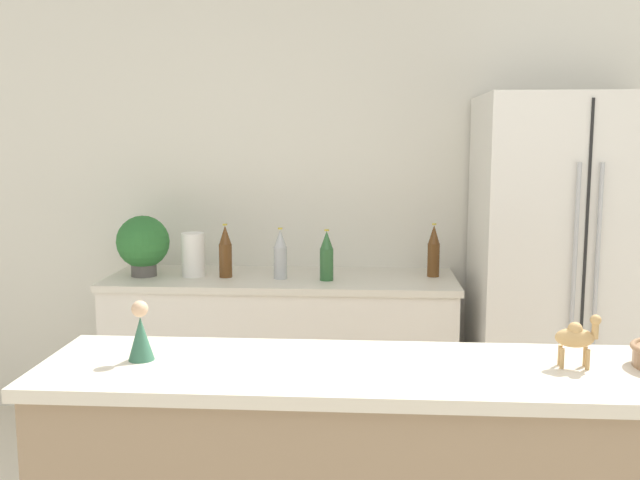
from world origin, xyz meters
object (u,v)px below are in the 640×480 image
object	(u,v)px
paper_towel_roll	(193,255)
camel_figurine	(577,337)
wise_man_figurine_blue	(141,335)
potted_plant	(143,243)
refrigerator	(562,277)
back_bottle_0	(225,252)
back_bottle_1	(434,251)
back_bottle_2	(280,254)
back_bottle_3	(327,256)

from	to	relation	value
paper_towel_roll	camel_figurine	xyz separation A→B (m)	(1.47, -1.83, 0.10)
paper_towel_roll	wise_man_figurine_blue	bearing A→B (deg)	-80.34
potted_plant	camel_figurine	xyz separation A→B (m)	(1.73, -1.82, 0.04)
refrigerator	potted_plant	size ratio (longest dim) A/B	5.64
wise_man_figurine_blue	paper_towel_roll	bearing A→B (deg)	99.66
potted_plant	wise_man_figurine_blue	world-z (taller)	potted_plant
potted_plant	paper_towel_roll	world-z (taller)	potted_plant
refrigerator	wise_man_figurine_blue	xyz separation A→B (m)	(-1.60, -1.80, 0.17)
refrigerator	wise_man_figurine_blue	distance (m)	2.41
back_bottle_0	back_bottle_1	bearing A→B (deg)	4.72
refrigerator	back_bottle_2	xyz separation A→B (m)	(-1.44, 0.01, 0.10)
back_bottle_0	back_bottle_3	xyz separation A→B (m)	(0.54, -0.05, -0.01)
paper_towel_roll	back_bottle_3	size ratio (longest dim) A/B	0.87
camel_figurine	back_bottle_3	bearing A→B (deg)	113.12
refrigerator	paper_towel_roll	xyz separation A→B (m)	(-1.91, 0.05, 0.09)
paper_towel_roll	camel_figurine	world-z (taller)	camel_figurine
back_bottle_1	wise_man_figurine_blue	distance (m)	2.15
back_bottle_0	camel_figurine	bearing A→B (deg)	-54.59
paper_towel_roll	camel_figurine	distance (m)	2.35
refrigerator	camel_figurine	xyz separation A→B (m)	(-0.44, -1.79, 0.19)
paper_towel_roll	back_bottle_2	world-z (taller)	back_bottle_2
back_bottle_2	camel_figurine	bearing A→B (deg)	-60.94
back_bottle_0	back_bottle_1	world-z (taller)	same
potted_plant	back_bottle_0	size ratio (longest dim) A/B	1.14
back_bottle_0	back_bottle_3	bearing A→B (deg)	-5.20
back_bottle_2	camel_figurine	size ratio (longest dim) A/B	1.87
paper_towel_roll	wise_man_figurine_blue	size ratio (longest dim) A/B	1.42
refrigerator	back_bottle_3	bearing A→B (deg)	-179.18
potted_plant	paper_towel_roll	distance (m)	0.27
back_bottle_3	wise_man_figurine_blue	distance (m)	1.83
potted_plant	back_bottle_3	size ratio (longest dim) A/B	1.22
back_bottle_0	wise_man_figurine_blue	xyz separation A→B (m)	(0.14, -1.83, 0.07)
refrigerator	back_bottle_0	size ratio (longest dim) A/B	6.43
refrigerator	back_bottle_3	xyz separation A→B (m)	(-1.20, -0.02, 0.10)
paper_towel_roll	back_bottle_3	distance (m)	0.72
back_bottle_1	back_bottle_0	bearing A→B (deg)	-175.28
camel_figurine	wise_man_figurine_blue	world-z (taller)	wise_man_figurine_blue
back_bottle_1	wise_man_figurine_blue	world-z (taller)	wise_man_figurine_blue
paper_towel_roll	back_bottle_2	distance (m)	0.47
back_bottle_1	refrigerator	bearing A→B (deg)	-10.80
refrigerator	back_bottle_2	distance (m)	1.45
back_bottle_0	back_bottle_1	size ratio (longest dim) A/B	1.00
refrigerator	camel_figurine	bearing A→B (deg)	-103.94
back_bottle_2	potted_plant	bearing A→B (deg)	178.12
paper_towel_roll	back_bottle_0	bearing A→B (deg)	-4.74
back_bottle_2	back_bottle_3	distance (m)	0.24
refrigerator	back_bottle_1	world-z (taller)	refrigerator
refrigerator	back_bottle_1	size ratio (longest dim) A/B	6.41
refrigerator	back_bottle_0	distance (m)	1.74
back_bottle_0	refrigerator	bearing A→B (deg)	-1.04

